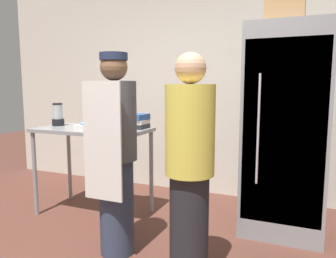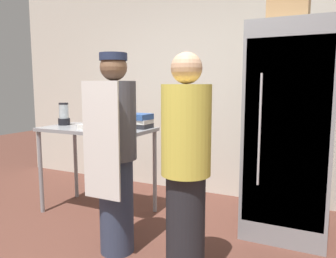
# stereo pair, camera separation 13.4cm
# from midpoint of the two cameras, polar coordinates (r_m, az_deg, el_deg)

# --- Properties ---
(back_wall) EXTENTS (6.40, 0.12, 2.86)m
(back_wall) POSITION_cam_midpoint_polar(r_m,az_deg,el_deg) (4.17, 7.56, 8.14)
(back_wall) COLOR silver
(back_wall) RESTS_ON ground_plane
(refrigerator) EXTENTS (0.73, 0.70, 1.92)m
(refrigerator) POSITION_cam_midpoint_polar(r_m,az_deg,el_deg) (3.20, 18.63, -0.36)
(refrigerator) COLOR gray
(refrigerator) RESTS_ON ground_plane
(prep_counter) EXTENTS (1.19, 0.63, 0.94)m
(prep_counter) POSITION_cam_midpoint_polar(r_m,az_deg,el_deg) (3.57, -14.05, -1.67)
(prep_counter) COLOR gray
(prep_counter) RESTS_ON ground_plane
(donut_box) EXTENTS (0.25, 0.24, 0.29)m
(donut_box) POSITION_cam_midpoint_polar(r_m,az_deg,el_deg) (3.48, -14.32, 0.75)
(donut_box) COLOR silver
(donut_box) RESTS_ON prep_counter
(blender_pitcher) EXTENTS (0.13, 0.13, 0.25)m
(blender_pitcher) POSITION_cam_midpoint_polar(r_m,az_deg,el_deg) (3.88, -19.57, 2.21)
(blender_pitcher) COLOR black
(blender_pitcher) RESTS_ON prep_counter
(binder_stack) EXTENTS (0.33, 0.24, 0.15)m
(binder_stack) POSITION_cam_midpoint_polar(r_m,az_deg,el_deg) (3.47, -7.34, 1.40)
(binder_stack) COLOR #232328
(binder_stack) RESTS_ON prep_counter
(cardboard_storage_box) EXTENTS (0.34, 0.33, 0.31)m
(cardboard_storage_box) POSITION_cam_midpoint_polar(r_m,az_deg,el_deg) (3.24, 18.57, 19.52)
(cardboard_storage_box) COLOR #A87F51
(cardboard_storage_box) RESTS_ON refrigerator
(person_baker) EXTENTS (0.35, 0.36, 1.63)m
(person_baker) POSITION_cam_midpoint_polar(r_m,az_deg,el_deg) (2.67, -10.60, -4.01)
(person_baker) COLOR #333D56
(person_baker) RESTS_ON ground_plane
(person_customer) EXTENTS (0.34, 0.34, 1.60)m
(person_customer) POSITION_cam_midpoint_polar(r_m,az_deg,el_deg) (2.26, 2.06, -6.89)
(person_customer) COLOR #232328
(person_customer) RESTS_ON ground_plane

